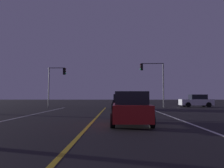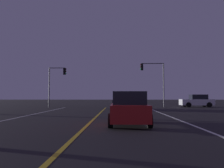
{
  "view_description": "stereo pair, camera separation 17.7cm",
  "coord_description": "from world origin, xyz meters",
  "px_view_note": "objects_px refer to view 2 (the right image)",
  "views": [
    {
      "loc": [
        1.36,
        0.83,
        1.46
      ],
      "look_at": [
        0.9,
        26.2,
        2.85
      ],
      "focal_mm": 36.15,
      "sensor_mm": 36.0,
      "label": 1
    },
    {
      "loc": [
        1.54,
        0.83,
        1.46
      ],
      "look_at": [
        0.9,
        26.2,
        2.85
      ],
      "focal_mm": 36.15,
      "sensor_mm": 36.0,
      "label": 2
    }
  ],
  "objects_px": {
    "car_ahead_far": "(121,102)",
    "car_lead_same_lane": "(129,109)",
    "traffic_light_near_right": "(153,75)",
    "traffic_light_near_left": "(57,78)",
    "car_crossing_side": "(197,101)"
  },
  "relations": [
    {
      "from": "car_lead_same_lane",
      "to": "car_ahead_far",
      "type": "height_order",
      "value": "same"
    },
    {
      "from": "car_lead_same_lane",
      "to": "traffic_light_near_right",
      "type": "distance_m",
      "value": 18.82
    },
    {
      "from": "car_lead_same_lane",
      "to": "car_crossing_side",
      "type": "relative_size",
      "value": 1.0
    },
    {
      "from": "car_ahead_far",
      "to": "traffic_light_near_right",
      "type": "xyz_separation_m",
      "value": [
        4.3,
        4.23,
        3.5
      ]
    },
    {
      "from": "traffic_light_near_left",
      "to": "traffic_light_near_right",
      "type": "bearing_deg",
      "value": 0.0
    },
    {
      "from": "car_lead_same_lane",
      "to": "car_crossing_side",
      "type": "xyz_separation_m",
      "value": [
        10.21,
        19.23,
        0.0
      ]
    },
    {
      "from": "car_lead_same_lane",
      "to": "traffic_light_near_right",
      "type": "relative_size",
      "value": 0.73
    },
    {
      "from": "car_crossing_side",
      "to": "car_ahead_far",
      "type": "height_order",
      "value": "same"
    },
    {
      "from": "car_crossing_side",
      "to": "traffic_light_near_left",
      "type": "xyz_separation_m",
      "value": [
        -18.84,
        -1.2,
        3.08
      ]
    },
    {
      "from": "car_crossing_side",
      "to": "car_ahead_far",
      "type": "relative_size",
      "value": 1.0
    },
    {
      "from": "car_ahead_far",
      "to": "car_lead_same_lane",
      "type": "bearing_deg",
      "value": -179.04
    },
    {
      "from": "car_lead_same_lane",
      "to": "traffic_light_near_right",
      "type": "bearing_deg",
      "value": -12.7
    },
    {
      "from": "car_lead_same_lane",
      "to": "car_ahead_far",
      "type": "relative_size",
      "value": 1.0
    },
    {
      "from": "traffic_light_near_left",
      "to": "car_crossing_side",
      "type": "bearing_deg",
      "value": 3.64
    },
    {
      "from": "car_crossing_side",
      "to": "traffic_light_near_right",
      "type": "relative_size",
      "value": 0.73
    }
  ]
}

